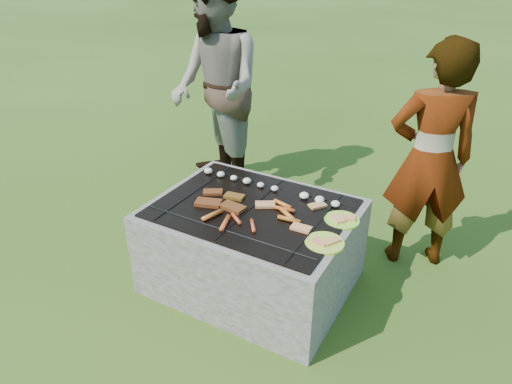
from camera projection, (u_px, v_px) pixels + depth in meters
lawn at (253, 281)px, 3.25m from camera, size 60.00×60.00×0.00m
fire_pit at (252, 249)px, 3.12m from camera, size 1.30×1.00×0.62m
mushrooms at (268, 186)px, 3.17m from camera, size 1.06×0.06×0.04m
pork_slabs at (221, 201)px, 3.01m from camera, size 0.39×0.28×0.02m
sausages at (257, 216)px, 2.84m from camera, size 0.55×0.49×0.03m
bread_on_grate at (290, 212)px, 2.89m from camera, size 0.46×0.40×0.02m
plate_far at (342, 220)px, 2.83m from camera, size 0.28×0.28×0.03m
plate_near at (325, 243)px, 2.61m from camera, size 0.25×0.25×0.03m
cook at (430, 160)px, 3.11m from camera, size 0.71×0.62×1.64m
bystander at (216, 89)px, 4.07m from camera, size 1.21×1.17×1.97m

